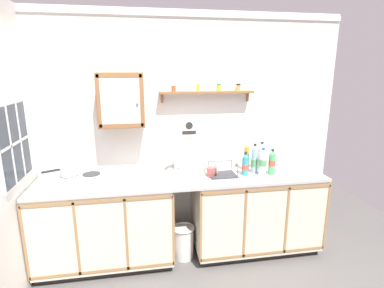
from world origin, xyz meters
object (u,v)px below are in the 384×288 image
Objects in this scene: mug at (211,172)px; trash_bin at (184,241)px; hot_plate_stove at (80,180)px; bottle_soda_green_4 at (272,163)px; dish_rack at (221,173)px; bottle_opaque_white_1 at (261,157)px; wall_cabinet at (121,100)px; bottle_water_clear_5 at (263,162)px; sink at (177,177)px; saucepan at (68,170)px; bottle_water_blue_0 at (254,160)px; bottle_juice_amber_3 at (247,157)px; warning_sign at (189,128)px; bottle_detergent_teal_2 at (245,165)px.

mug is 0.85m from trash_bin.
bottle_soda_green_4 is (1.99, -0.06, 0.09)m from hot_plate_stove.
trash_bin is (-0.42, -0.02, -0.77)m from dish_rack.
bottle_opaque_white_1 is at bearing 7.22° from trash_bin.
wall_cabinet is at bearing 176.67° from bottle_opaque_white_1.
bottle_water_clear_5 is 1.62m from wall_cabinet.
bottle_water_clear_5 is (0.91, -0.12, 0.15)m from sink.
bottle_water_blue_0 is (1.93, 0.01, 0.01)m from saucepan.
bottle_juice_amber_3 reaches higher than bottle_water_clear_5.
hot_plate_stove is at bearing 179.51° from mug.
bottle_water_clear_5 is (0.06, -0.09, -0.00)m from bottle_water_blue_0.
warning_sign reaches higher than bottle_juice_amber_3.
bottle_soda_green_4 reaches higher than hot_plate_stove.
saucepan is at bearing -177.00° from bottle_juice_amber_3.
bottle_water_blue_0 is 1.55m from wall_cabinet.
bottle_water_blue_0 is 0.80m from warning_sign.
mug is at bearing -163.88° from bottle_juice_amber_3.
dish_rack is (1.45, 0.00, -0.02)m from hot_plate_stove.
hot_plate_stove is at bearing 178.84° from trash_bin.
bottle_opaque_white_1 reaches higher than bottle_water_clear_5.
bottle_soda_green_4 is 1.30m from trash_bin.
bottle_soda_green_4 is (0.17, -0.08, -0.01)m from bottle_water_blue_0.
saucepan is at bearing -177.87° from bottle_opaque_white_1.
trash_bin is (-0.74, -0.14, -0.90)m from bottle_juice_amber_3.
warning_sign reaches higher than mug.
bottle_water_blue_0 is at bearing 0.74° from hot_plate_stove.
bottle_water_blue_0 reaches higher than bottle_juice_amber_3.
bottle_opaque_white_1 is 0.89× the size of trash_bin.
bottle_water_clear_5 reaches higher than hot_plate_stove.
bottle_opaque_white_1 reaches higher than bottle_soda_green_4.
bottle_juice_amber_3 is at bearing -17.59° from warning_sign.
bottle_water_clear_5 is (0.18, -0.03, 0.03)m from bottle_detergent_teal_2.
bottle_soda_green_4 is at bearing -26.39° from bottle_water_blue_0.
trash_bin is (-0.80, -0.04, -0.89)m from bottle_water_blue_0.
bottle_soda_green_4 is (0.22, -0.18, -0.02)m from bottle_juice_amber_3.
sink reaches higher than saucepan.
bottle_opaque_white_1 is (0.11, 0.07, 0.00)m from bottle_water_blue_0.
wall_cabinet is at bearing 171.23° from bottle_soda_green_4.
bottle_opaque_white_1 reaches higher than bottle_juice_amber_3.
bottle_soda_green_4 reaches higher than saucepan.
bottle_soda_green_4 is (2.10, -0.08, -0.01)m from saucepan.
saucepan is at bearing -178.24° from sink.
bottle_detergent_teal_2 is 0.74m from warning_sign.
hot_plate_stove is at bearing -9.27° from saucepan.
bottle_juice_amber_3 is 0.59× the size of wall_cabinet.
bottle_detergent_teal_2 is 2.12× the size of mug.
warning_sign is at bearing 70.26° from trash_bin.
bottle_water_blue_0 is at bearing -6.45° from wall_cabinet.
bottle_detergent_teal_2 is at bearing -1.54° from saucepan.
bottle_soda_green_4 is at bearing -4.18° from mug.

